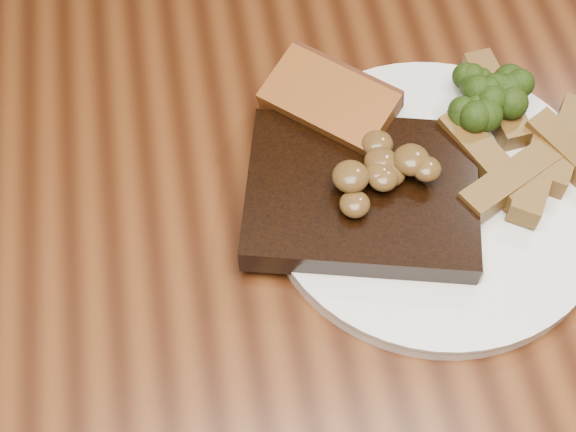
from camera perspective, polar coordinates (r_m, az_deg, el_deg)
name	(u,v)px	position (r m, az deg, el deg)	size (l,w,h in m)	color
dining_table	(294,274)	(0.70, 0.45, -4.16)	(1.60, 0.90, 0.75)	#522810
plate	(434,198)	(0.64, 10.33, 1.26)	(0.26, 0.26, 0.01)	white
steak	(361,194)	(0.61, 5.22, 1.55)	(0.17, 0.13, 0.03)	black
steak_bone	(378,265)	(0.58, 6.43, -3.49)	(0.15, 0.01, 0.02)	#C1B195
mushroom_pile	(383,176)	(0.59, 6.76, 2.83)	(0.08, 0.08, 0.03)	#513819
garlic_bread	(328,117)	(0.65, 2.86, 7.02)	(0.10, 0.05, 0.02)	#924D1A
potato_wedges	(523,157)	(0.65, 16.37, 4.03)	(0.12, 0.12, 0.02)	brown
broccoli_cluster	(503,106)	(0.67, 15.01, 7.59)	(0.07, 0.07, 0.04)	#23390C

